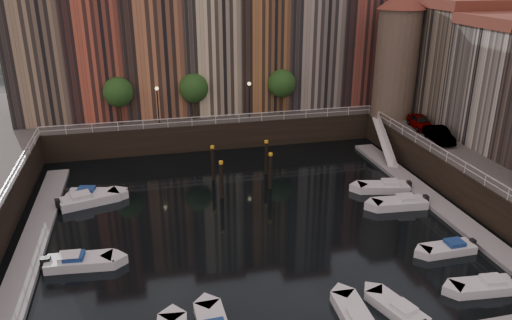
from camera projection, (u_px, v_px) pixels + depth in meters
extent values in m
plane|color=black|center=(247.00, 216.00, 40.81)|extent=(200.00, 200.00, 0.00)
cube|color=black|center=(204.00, 113.00, 63.84)|extent=(80.00, 20.00, 3.00)
cube|color=gray|center=(33.00, 243.00, 36.41)|extent=(2.00, 28.00, 0.35)
cube|color=gray|center=(432.00, 199.00, 43.26)|extent=(2.00, 28.00, 0.35)
cone|color=#2D382D|center=(48.00, 14.00, 131.68)|extent=(80.00, 80.00, 14.00)
cone|color=#2D382D|center=(181.00, 4.00, 138.35)|extent=(100.00, 100.00, 18.00)
cone|color=#2D382D|center=(301.00, 13.00, 146.84)|extent=(70.00, 70.00, 12.00)
cube|color=#947A5E|center=(41.00, 54.00, 54.67)|extent=(6.00, 10.00, 14.00)
cube|color=#B65039|center=(96.00, 43.00, 55.56)|extent=(5.80, 10.00, 16.00)
cube|color=#B6704A|center=(153.00, 53.00, 57.31)|extent=(6.50, 10.00, 13.50)
cube|color=beige|center=(207.00, 44.00, 58.38)|extent=(6.20, 10.00, 15.00)
cube|color=#9E673A|center=(256.00, 45.00, 59.72)|extent=(5.60, 10.00, 14.50)
cube|color=gray|center=(304.00, 35.00, 60.62)|extent=(6.40, 10.00, 16.50)
cube|color=brown|center=(351.00, 47.00, 62.57)|extent=(6.00, 10.00, 13.00)
cube|color=beige|center=(395.00, 36.00, 63.37)|extent=(5.90, 10.00, 15.50)
cube|color=#7C725E|center=(462.00, 65.00, 54.01)|extent=(9.00, 8.00, 12.00)
cube|color=brown|center=(471.00, 3.00, 51.64)|extent=(9.30, 8.30, 1.00)
cube|color=#BBB2A3|center=(512.00, 86.00, 46.94)|extent=(9.00, 8.00, 11.00)
cylinder|color=#6B5B4C|center=(396.00, 64.00, 54.91)|extent=(4.60, 4.60, 12.00)
cylinder|color=black|center=(120.00, 114.00, 53.67)|extent=(0.30, 0.30, 2.40)
sphere|color=#1E4719|center=(118.00, 92.00, 52.80)|extent=(3.20, 3.20, 3.20)
cylinder|color=black|center=(195.00, 109.00, 55.36)|extent=(0.30, 0.30, 2.40)
sphere|color=#1E4719|center=(194.00, 88.00, 54.49)|extent=(3.20, 3.20, 3.20)
cylinder|color=black|center=(281.00, 104.00, 57.47)|extent=(0.30, 0.30, 2.40)
sphere|color=#1E4719|center=(282.00, 83.00, 56.60)|extent=(3.20, 3.20, 3.20)
cylinder|color=black|center=(158.00, 107.00, 53.32)|extent=(0.12, 0.12, 4.00)
sphere|color=#FFD88C|center=(157.00, 88.00, 52.59)|extent=(0.36, 0.36, 0.36)
cylinder|color=black|center=(249.00, 101.00, 55.43)|extent=(0.12, 0.12, 4.00)
sphere|color=#FFD88C|center=(249.00, 84.00, 54.70)|extent=(0.36, 0.36, 0.36)
cube|color=white|center=(216.00, 116.00, 53.88)|extent=(36.00, 0.08, 0.08)
cube|color=white|center=(216.00, 120.00, 54.04)|extent=(36.00, 0.06, 0.06)
cube|color=white|center=(456.00, 157.00, 42.27)|extent=(0.08, 34.00, 0.08)
cube|color=white|center=(456.00, 162.00, 42.43)|extent=(0.06, 34.00, 0.06)
cube|color=white|center=(384.00, 141.00, 52.85)|extent=(2.78, 8.26, 2.81)
cube|color=white|center=(385.00, 136.00, 52.67)|extent=(1.93, 8.32, 3.65)
cylinder|color=black|center=(222.00, 182.00, 43.41)|extent=(0.32, 0.32, 3.60)
cylinder|color=gold|center=(221.00, 163.00, 42.73)|extent=(0.36, 0.36, 0.25)
cylinder|color=black|center=(213.00, 165.00, 47.04)|extent=(0.32, 0.32, 3.60)
cylinder|color=gold|center=(212.00, 147.00, 46.36)|extent=(0.36, 0.36, 0.25)
cylinder|color=black|center=(270.00, 173.00, 45.26)|extent=(0.32, 0.32, 3.60)
cylinder|color=gold|center=(271.00, 154.00, 44.59)|extent=(0.36, 0.36, 0.25)
cylinder|color=black|center=(266.00, 160.00, 48.45)|extent=(0.32, 0.32, 3.60)
cylinder|color=gold|center=(266.00, 142.00, 47.77)|extent=(0.36, 0.36, 0.25)
cube|color=silver|center=(80.00, 262.00, 33.87)|extent=(4.46, 1.94, 0.75)
cube|color=silver|center=(69.00, 257.00, 33.62)|extent=(1.46, 1.27, 0.50)
cube|color=black|center=(44.00, 262.00, 33.42)|extent=(0.38, 0.52, 0.70)
cube|color=silver|center=(83.00, 262.00, 33.86)|extent=(4.47, 2.09, 0.74)
cube|color=navy|center=(73.00, 257.00, 33.63)|extent=(1.49, 1.31, 0.49)
cube|color=black|center=(48.00, 262.00, 33.50)|extent=(0.39, 0.52, 0.69)
cube|color=silver|center=(89.00, 200.00, 42.79)|extent=(5.21, 3.21, 0.83)
cube|color=silver|center=(81.00, 196.00, 42.30)|extent=(1.87, 1.72, 0.55)
cube|color=black|center=(58.00, 204.00, 41.51)|extent=(0.53, 0.64, 0.78)
cube|color=silver|center=(94.00, 195.00, 43.75)|extent=(4.69, 2.61, 0.75)
cube|color=navy|center=(86.00, 191.00, 43.58)|extent=(1.63, 1.48, 0.50)
cube|color=black|center=(67.00, 193.00, 43.63)|extent=(0.45, 0.57, 0.70)
cube|color=silver|center=(483.00, 287.00, 31.29)|extent=(4.14, 1.90, 0.69)
cube|color=silver|center=(492.00, 281.00, 31.21)|extent=(1.37, 1.20, 0.46)
cube|color=silver|center=(447.00, 249.00, 35.49)|extent=(3.88, 1.56, 0.66)
cube|color=navy|center=(455.00, 244.00, 35.46)|extent=(1.24, 1.07, 0.44)
cube|color=black|center=(472.00, 243.00, 35.87)|extent=(0.31, 0.44, 0.61)
cube|color=silver|center=(399.00, 204.00, 42.14)|extent=(4.61, 2.08, 0.77)
cube|color=silver|center=(407.00, 198.00, 42.06)|extent=(1.52, 1.33, 0.51)
cube|color=black|center=(426.00, 199.00, 42.38)|extent=(0.40, 0.54, 0.71)
cube|color=silver|center=(383.00, 188.00, 45.22)|extent=(4.72, 2.61, 0.76)
cube|color=silver|center=(390.00, 183.00, 45.06)|extent=(1.64, 1.49, 0.51)
cube|color=black|center=(409.00, 185.00, 45.17)|extent=(0.45, 0.57, 0.71)
cube|color=silver|center=(355.00, 316.00, 28.67)|extent=(1.74, 4.18, 0.70)
cube|color=silver|center=(359.00, 317.00, 28.00)|extent=(1.17, 1.35, 0.47)
cube|color=silver|center=(396.00, 309.00, 29.31)|extent=(2.65, 4.15, 0.66)
cube|color=silver|center=(404.00, 308.00, 28.75)|extent=(1.39, 1.50, 0.44)
imported|color=gray|center=(420.00, 123.00, 52.34)|extent=(2.34, 4.44, 1.44)
imported|color=gray|center=(439.00, 135.00, 48.37)|extent=(2.01, 4.49, 1.43)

